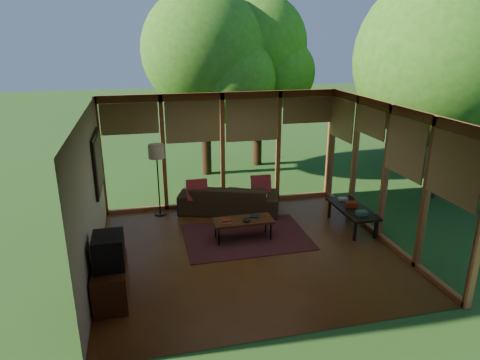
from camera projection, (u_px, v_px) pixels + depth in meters
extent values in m
plane|color=brown|center=(249.00, 251.00, 8.18)|extent=(5.50, 5.50, 0.00)
plane|color=silver|center=(250.00, 110.00, 7.31)|extent=(5.50, 5.50, 0.00)
cube|color=beige|center=(90.00, 197.00, 7.14)|extent=(0.04, 5.00, 2.70)
cube|color=beige|center=(299.00, 247.00, 5.44)|extent=(5.50, 0.04, 2.70)
cube|color=#9E5831|center=(223.00, 150.00, 10.05)|extent=(5.50, 0.12, 2.70)
cube|color=#9E5831|center=(385.00, 174.00, 8.35)|extent=(0.12, 5.00, 2.70)
plane|color=#295620|center=(390.00, 138.00, 17.31)|extent=(40.00, 40.00, 0.00)
cylinder|color=#321E12|center=(205.00, 97.00, 12.15)|extent=(0.28, 0.28, 4.52)
sphere|color=#266316|center=(204.00, 51.00, 11.75)|extent=(3.42, 3.42, 3.42)
cylinder|color=#321E12|center=(257.00, 89.00, 13.04)|extent=(0.28, 0.28, 4.72)
sphere|color=#266316|center=(258.00, 44.00, 12.62)|extent=(2.91, 2.91, 2.91)
cylinder|color=#321E12|center=(436.00, 111.00, 10.26)|extent=(0.28, 0.28, 4.37)
sphere|color=#266316|center=(444.00, 59.00, 9.88)|extent=(4.13, 4.13, 4.13)
cylinder|color=#321E12|center=(399.00, 92.00, 13.92)|extent=(0.28, 0.28, 4.32)
sphere|color=#266316|center=(403.00, 54.00, 13.54)|extent=(2.95, 2.95, 2.95)
cube|color=maroon|center=(246.00, 237.00, 8.75)|extent=(2.50, 1.77, 0.01)
imported|color=#36291B|center=(229.00, 198.00, 9.92)|extent=(2.45, 1.60, 0.67)
cube|color=maroon|center=(197.00, 190.00, 9.62)|extent=(0.47, 0.25, 0.49)
cube|color=maroon|center=(261.00, 185.00, 9.95)|extent=(0.45, 0.24, 0.47)
cube|color=#B4ABA3|center=(226.00, 222.00, 8.40)|extent=(0.21, 0.17, 0.03)
cube|color=maroon|center=(226.00, 220.00, 8.39)|extent=(0.19, 0.14, 0.03)
cube|color=black|center=(254.00, 216.00, 8.65)|extent=(0.22, 0.18, 0.03)
ellipsoid|color=black|center=(247.00, 220.00, 8.43)|extent=(0.16, 0.16, 0.07)
cube|color=#4F2615|center=(111.00, 283.00, 6.57)|extent=(0.50, 1.00, 0.60)
cube|color=black|center=(109.00, 251.00, 6.40)|extent=(0.45, 0.55, 0.50)
cube|color=#376151|center=(362.00, 213.00, 8.67)|extent=(0.23, 0.17, 0.08)
cube|color=maroon|center=(351.00, 204.00, 9.08)|extent=(0.28, 0.24, 0.11)
cube|color=#B4ABA3|center=(343.00, 199.00, 9.46)|extent=(0.21, 0.17, 0.05)
cylinder|color=black|center=(160.00, 214.00, 9.85)|extent=(0.26, 0.26, 0.03)
cylinder|color=black|center=(158.00, 182.00, 9.60)|extent=(0.03, 0.03, 1.52)
cylinder|color=beige|center=(156.00, 151.00, 9.38)|extent=(0.36, 0.36, 0.30)
cube|color=#4F2615|center=(243.00, 221.00, 8.53)|extent=(1.20, 0.50, 0.05)
cylinder|color=black|center=(219.00, 237.00, 8.32)|extent=(0.03, 0.03, 0.38)
cylinder|color=black|center=(271.00, 232.00, 8.55)|extent=(0.03, 0.03, 0.38)
cylinder|color=black|center=(215.00, 229.00, 8.65)|extent=(0.03, 0.03, 0.38)
cylinder|color=black|center=(266.00, 224.00, 8.88)|extent=(0.03, 0.03, 0.38)
cube|color=black|center=(352.00, 209.00, 9.06)|extent=(0.60, 1.40, 0.05)
cube|color=black|center=(355.00, 231.00, 8.53)|extent=(0.05, 0.05, 0.40)
cube|color=black|center=(376.00, 229.00, 8.63)|extent=(0.05, 0.05, 0.40)
cube|color=black|center=(329.00, 209.00, 9.63)|extent=(0.05, 0.05, 0.40)
cube|color=black|center=(348.00, 207.00, 9.74)|extent=(0.05, 0.05, 0.40)
cube|color=black|center=(97.00, 162.00, 8.37)|extent=(0.05, 1.35, 1.15)
cube|color=#1B737C|center=(99.00, 162.00, 8.38)|extent=(0.02, 1.20, 1.00)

